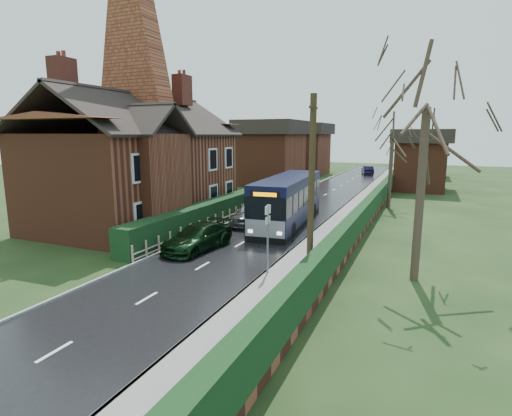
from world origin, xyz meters
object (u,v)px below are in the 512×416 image
at_px(bus_stop_sign, 268,229).
at_px(telegraph_pole, 311,189).
at_px(bus, 288,201).
at_px(brick_house, 141,158).
at_px(car_silver, 251,213).
at_px(car_green, 198,237).

distance_m(bus_stop_sign, telegraph_pole, 2.51).
bearing_deg(bus, telegraph_pole, -70.96).
relative_size(brick_house, telegraph_pole, 1.94).
xyz_separation_m(car_silver, telegraph_pole, (6.45, -8.64, 3.04)).
distance_m(bus, car_silver, 2.60).
distance_m(brick_house, car_green, 9.22).
relative_size(brick_house, car_silver, 3.23).
relative_size(brick_house, car_green, 3.19).
height_order(brick_house, telegraph_pole, brick_house).
height_order(bus, telegraph_pole, telegraph_pole).
height_order(bus, bus_stop_sign, bus).
xyz_separation_m(car_silver, bus_stop_sign, (4.70, -8.95, 1.27)).
relative_size(brick_house, bus, 1.36).
bearing_deg(bus_stop_sign, bus, 104.98).
bearing_deg(car_green, bus_stop_sign, -18.34).
height_order(bus, car_green, bus).
distance_m(bus, bus_stop_sign, 10.12).
bearing_deg(car_silver, car_green, -96.00).
distance_m(brick_house, bus, 10.40).
distance_m(car_silver, telegraph_pole, 11.20).
bearing_deg(bus, bus_stop_sign, -80.81).
height_order(car_silver, car_green, car_silver).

